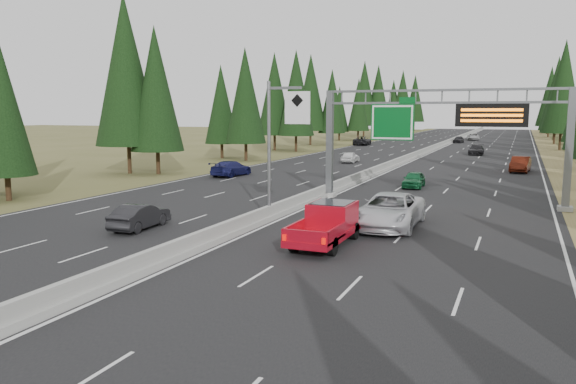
# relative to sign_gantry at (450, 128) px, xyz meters

# --- Properties ---
(road) EXTENTS (32.00, 260.00, 0.08)m
(road) POSITION_rel_sign_gantry_xyz_m (-8.92, 45.12, -5.23)
(road) COLOR black
(road) RESTS_ON ground
(shoulder_right) EXTENTS (3.60, 260.00, 0.06)m
(shoulder_right) POSITION_rel_sign_gantry_xyz_m (8.88, 45.12, -5.24)
(shoulder_right) COLOR olive
(shoulder_right) RESTS_ON ground
(shoulder_left) EXTENTS (3.60, 260.00, 0.06)m
(shoulder_left) POSITION_rel_sign_gantry_xyz_m (-26.72, 45.12, -5.24)
(shoulder_left) COLOR #504F25
(shoulder_left) RESTS_ON ground
(median_barrier) EXTENTS (0.70, 260.00, 0.85)m
(median_barrier) POSITION_rel_sign_gantry_xyz_m (-8.92, 45.12, -4.85)
(median_barrier) COLOR gray
(median_barrier) RESTS_ON road
(sign_gantry) EXTENTS (16.75, 0.98, 7.80)m
(sign_gantry) POSITION_rel_sign_gantry_xyz_m (0.00, 0.00, 0.00)
(sign_gantry) COLOR slate
(sign_gantry) RESTS_ON road
(hov_sign_pole) EXTENTS (2.80, 0.50, 8.00)m
(hov_sign_pole) POSITION_rel_sign_gantry_xyz_m (-8.33, -9.92, -0.54)
(hov_sign_pole) COLOR slate
(hov_sign_pole) RESTS_ON road
(tree_row_left) EXTENTS (12.01, 240.09, 18.85)m
(tree_row_left) POSITION_rel_sign_gantry_xyz_m (-31.09, 45.25, 4.24)
(tree_row_left) COLOR black
(tree_row_left) RESTS_ON ground
(silver_minivan) EXTENTS (3.12, 6.68, 1.85)m
(silver_minivan) POSITION_rel_sign_gantry_xyz_m (-1.96, -9.28, -4.26)
(silver_minivan) COLOR silver
(silver_minivan) RESTS_ON road
(red_pickup) EXTENTS (2.11, 5.92, 1.93)m
(red_pickup) POSITION_rel_sign_gantry_xyz_m (-3.84, -14.05, -4.12)
(red_pickup) COLOR black
(red_pickup) RESTS_ON road
(car_ahead_green) EXTENTS (1.74, 4.01, 1.35)m
(car_ahead_green) POSITION_rel_sign_gantry_xyz_m (-3.66, 7.68, -4.52)
(car_ahead_green) COLOR #156033
(car_ahead_green) RESTS_ON road
(car_ahead_dkred) EXTENTS (2.19, 5.09, 1.63)m
(car_ahead_dkred) POSITION_rel_sign_gantry_xyz_m (4.48, 24.11, -4.37)
(car_ahead_dkred) COLOR #4B160A
(car_ahead_dkred) RESTS_ON road
(car_ahead_dkgrey) EXTENTS (2.11, 5.09, 1.47)m
(car_ahead_dkgrey) POSITION_rel_sign_gantry_xyz_m (-1.66, 47.54, -4.45)
(car_ahead_dkgrey) COLOR black
(car_ahead_dkgrey) RESTS_ON road
(car_ahead_white) EXTENTS (2.93, 5.61, 1.51)m
(car_ahead_white) POSITION_rel_sign_gantry_xyz_m (-5.57, 91.68, -4.43)
(car_ahead_white) COLOR #B2B2B2
(car_ahead_white) RESTS_ON road
(car_ahead_far) EXTENTS (1.99, 4.23, 1.40)m
(car_ahead_far) POSITION_rel_sign_gantry_xyz_m (-7.42, 79.33, -4.49)
(car_ahead_far) COLOR black
(car_ahead_far) RESTS_ON road
(car_onc_near) EXTENTS (1.75, 4.24, 1.37)m
(car_onc_near) POSITION_rel_sign_gantry_xyz_m (-14.35, -14.85, -4.51)
(car_onc_near) COLOR black
(car_onc_near) RESTS_ON road
(car_onc_blue) EXTENTS (2.49, 5.36, 1.52)m
(car_onc_blue) POSITION_rel_sign_gantry_xyz_m (-21.78, 9.24, -4.43)
(car_onc_blue) COLOR #16184E
(car_onc_blue) RESTS_ON road
(car_onc_white) EXTENTS (1.63, 4.01, 1.36)m
(car_onc_white) POSITION_rel_sign_gantry_xyz_m (-15.12, 27.97, -4.51)
(car_onc_white) COLOR white
(car_onc_white) RESTS_ON road
(car_onc_far) EXTENTS (3.12, 6.05, 1.63)m
(car_onc_far) POSITION_rel_sign_gantry_xyz_m (-23.42, 64.21, -4.37)
(car_onc_far) COLOR black
(car_onc_far) RESTS_ON road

